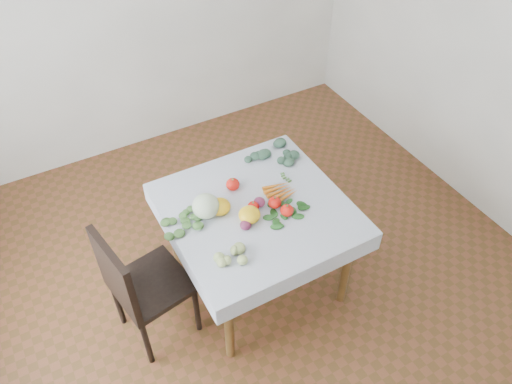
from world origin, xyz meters
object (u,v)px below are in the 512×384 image
(table, at_px, (257,219))
(chair, at_px, (137,284))
(carrot_bunch, at_px, (281,191))
(cabbage, at_px, (206,206))
(heirloom_back, at_px, (220,207))

(table, bearing_deg, chair, -177.75)
(chair, bearing_deg, carrot_bunch, 4.17)
(cabbage, bearing_deg, carrot_bunch, -6.31)
(cabbage, bearing_deg, heirloom_back, -12.43)
(carrot_bunch, bearing_deg, table, -167.97)
(chair, distance_m, heirloom_back, 0.68)
(table, bearing_deg, carrot_bunch, 12.03)
(table, relative_size, chair, 1.04)
(table, distance_m, heirloom_back, 0.28)
(heirloom_back, xyz_separation_m, carrot_bunch, (0.42, -0.04, -0.03))
(cabbage, distance_m, carrot_bunch, 0.52)
(table, bearing_deg, cabbage, 161.98)
(cabbage, height_order, heirloom_back, cabbage)
(cabbage, height_order, carrot_bunch, cabbage)
(table, height_order, carrot_bunch, carrot_bunch)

